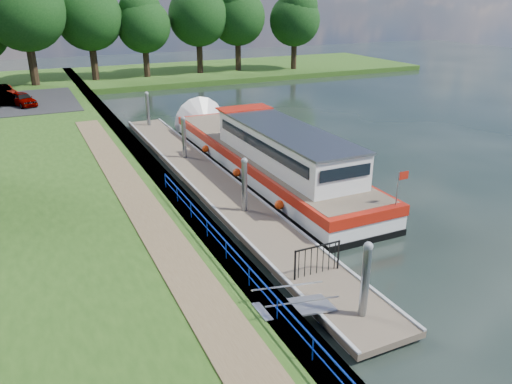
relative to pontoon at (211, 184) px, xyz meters
name	(u,v)px	position (x,y,z in m)	size (l,w,h in m)	color
ground	(352,317)	(0.00, -13.00, -0.18)	(160.00, 160.00, 0.00)	black
bank_edge	(155,176)	(-2.55, 2.00, 0.20)	(1.10, 90.00, 0.78)	#473D2D
far_bank	(192,73)	(12.00, 39.00, 0.12)	(60.00, 18.00, 0.60)	#244513
footpath	(154,224)	(-4.40, -5.00, 0.62)	(1.60, 40.00, 0.05)	brown
blue_fence	(237,258)	(-2.75, -10.00, 1.13)	(0.04, 18.04, 0.72)	#0C2DBF
pontoon	(211,184)	(0.00, 0.00, 0.00)	(2.50, 30.00, 0.56)	brown
mooring_piles	(210,164)	(0.00, 0.00, 1.10)	(0.30, 27.30, 3.55)	gray
gangway	(295,306)	(-1.85, -12.50, 0.44)	(2.58, 1.00, 0.92)	#A5A8AD
gate_panel	(317,256)	(0.00, -10.80, 0.97)	(1.85, 0.05, 1.15)	black
barge	(260,153)	(3.60, 1.26, 0.90)	(4.36, 21.15, 4.78)	black
horizon_trees	(78,12)	(-1.61, 35.68, 7.76)	(54.38, 10.03, 12.87)	#332316
car_a	(23,99)	(-8.46, 23.03, 1.23)	(1.37, 3.41, 1.16)	#999999
car_b	(1,98)	(-10.10, 23.85, 1.29)	(1.36, 3.89, 1.28)	#999999
car_d	(3,92)	(-9.99, 26.95, 1.30)	(2.15, 4.65, 1.29)	#999999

